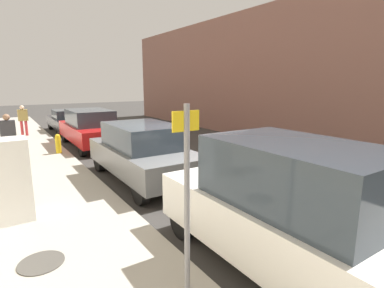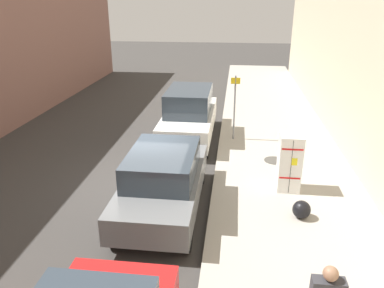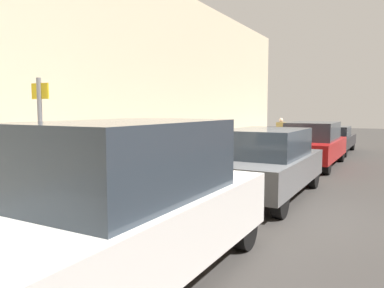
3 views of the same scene
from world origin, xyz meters
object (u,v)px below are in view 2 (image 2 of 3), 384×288
object	(u,v)px
discarded_refrigerator	(289,162)
trash_bag	(302,210)
street_sign_post	(235,104)
parked_suv_gray	(163,180)
parked_van_white	(189,115)

from	to	relation	value
discarded_refrigerator	trash_bag	world-z (taller)	discarded_refrigerator
street_sign_post	discarded_refrigerator	bearing A→B (deg)	112.44
parked_suv_gray	trash_bag	bearing A→B (deg)	176.36
discarded_refrigerator	parked_van_white	distance (m)	5.54
discarded_refrigerator	street_sign_post	xyz separation A→B (m)	(1.69, -4.09, 0.59)
parked_van_white	parked_suv_gray	xyz separation A→B (m)	(-0.00, 5.63, -0.13)
discarded_refrigerator	parked_van_white	xyz separation A→B (m)	(3.53, -4.27, 0.03)
discarded_refrigerator	parked_suv_gray	world-z (taller)	discarded_refrigerator
street_sign_post	parked_suv_gray	distance (m)	5.79
discarded_refrigerator	parked_van_white	bearing A→B (deg)	-50.44
street_sign_post	parked_suv_gray	xyz separation A→B (m)	(1.84, 5.45, -0.69)
parked_van_white	street_sign_post	bearing A→B (deg)	174.41
discarded_refrigerator	parked_suv_gray	size ratio (longest dim) A/B	0.37
discarded_refrigerator	trash_bag	distance (m)	1.72
parked_van_white	parked_suv_gray	size ratio (longest dim) A/B	1.06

